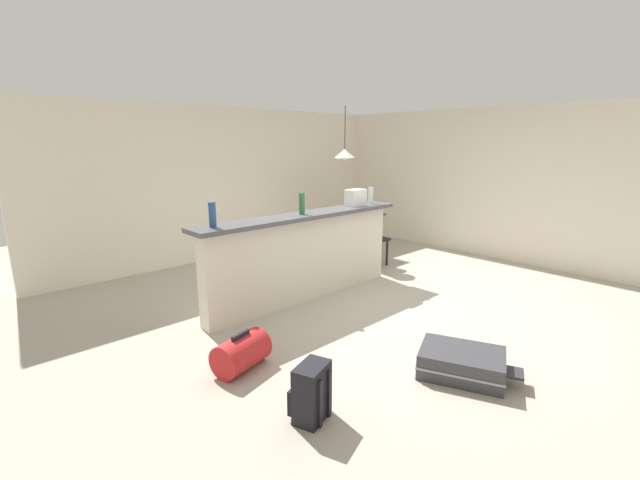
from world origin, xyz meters
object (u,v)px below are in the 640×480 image
dining_chair_near_partition (369,233)px  pendant_lamp (345,153)px  bottle_clear (371,196)px  bottle_blue (212,215)px  grocery_bag (355,197)px  suitcase_flat_charcoal (462,363)px  backpack_black (311,393)px  bottle_green (302,204)px  duffel_bag_red (241,353)px  dining_table (347,219)px

dining_chair_near_partition → pendant_lamp: size_ratio=1.08×
bottle_clear → dining_chair_near_partition: (0.53, 0.45, -0.69)m
bottle_blue → grocery_bag: bearing=0.4°
dining_chair_near_partition → suitcase_flat_charcoal: (-1.98, -2.72, -0.41)m
pendant_lamp → backpack_black: size_ratio=2.05×
bottle_green → dining_chair_near_partition: size_ratio=0.28×
duffel_bag_red → backpack_black: backpack_black is taller
dining_table → duffel_bag_red: bearing=-150.2°
bottle_blue → bottle_green: size_ratio=1.00×
pendant_lamp → duffel_bag_red: (-3.31, -1.95, -1.60)m
bottle_blue → backpack_black: (-0.31, -1.84, -1.02)m
bottle_green → dining_table: bottle_green is taller
bottle_green → bottle_blue: bearing=178.9°
bottle_blue → grocery_bag: 2.18m
bottle_green → backpack_black: (-1.49, -1.82, -1.02)m
grocery_bag → dining_chair_near_partition: 1.14m
dining_chair_near_partition → backpack_black: bearing=-145.5°
bottle_blue → grocery_bag: bottle_blue is taller
grocery_bag → bottle_clear: bearing=-6.4°
bottle_blue → duffel_bag_red: bottle_blue is taller
bottle_clear → pendant_lamp: bearing=62.2°
bottle_clear → duffel_bag_red: bearing=-161.8°
bottle_green → dining_table: (1.91, 1.04, -0.57)m
pendant_lamp → backpack_black: bearing=-139.2°
dining_table → dining_chair_near_partition: 0.61m
bottle_blue → backpack_black: bearing=-99.6°
pendant_lamp → backpack_black: 4.65m
bottle_green → dining_chair_near_partition: bottle_green is taller
bottle_clear → dining_table: (0.63, 1.04, -0.56)m
dining_table → duffel_bag_red: size_ratio=2.04×
bottle_clear → backpack_black: (-2.78, -1.83, -1.00)m
dining_table → backpack_black: bearing=-139.9°
bottle_blue → dining_chair_near_partition: bottle_blue is taller
duffel_bag_red → bottle_clear: bearing=18.2°
bottle_blue → duffel_bag_red: bearing=-108.1°
grocery_bag → bottle_blue: bearing=-179.6°
suitcase_flat_charcoal → backpack_black: 1.40m
bottle_blue → duffel_bag_red: size_ratio=0.47×
dining_chair_near_partition → suitcase_flat_charcoal: bearing=-126.1°
bottle_green → suitcase_flat_charcoal: bearing=-94.3°
suitcase_flat_charcoal → duffel_bag_red: duffel_bag_red is taller
suitcase_flat_charcoal → dining_table: bearing=57.9°
dining_chair_near_partition → suitcase_flat_charcoal: dining_chair_near_partition is taller
bottle_green → pendant_lamp: bearing=29.7°
suitcase_flat_charcoal → backpack_black: bearing=161.3°
suitcase_flat_charcoal → backpack_black: backpack_black is taller
bottle_clear → suitcase_flat_charcoal: (-1.45, -2.27, -1.09)m
duffel_bag_red → bottle_green: bearing=31.3°
grocery_bag → suitcase_flat_charcoal: (-1.17, -2.30, -1.09)m
dining_table → dining_chair_near_partition: bearing=-99.3°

